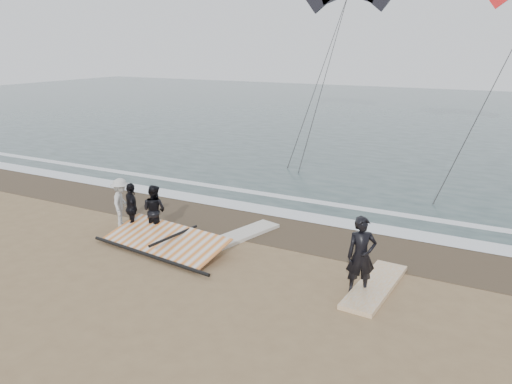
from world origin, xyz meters
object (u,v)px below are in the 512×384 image
board_white (375,286)px  board_cream (242,235)px  man_main (361,256)px  sail_rig (167,240)px

board_white → board_cream: (-4.43, 1.43, -0.00)m
man_main → board_white: bearing=23.6°
board_white → board_cream: size_ratio=1.05×
board_cream → sail_rig: size_ratio=0.62×
man_main → board_cream: 4.61m
board_cream → man_main: bearing=-8.7°
man_main → board_cream: size_ratio=0.71×
man_main → sail_rig: (-5.65, 0.11, -0.74)m
board_cream → sail_rig: sail_rig is taller
board_white → sail_rig: size_ratio=0.65×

